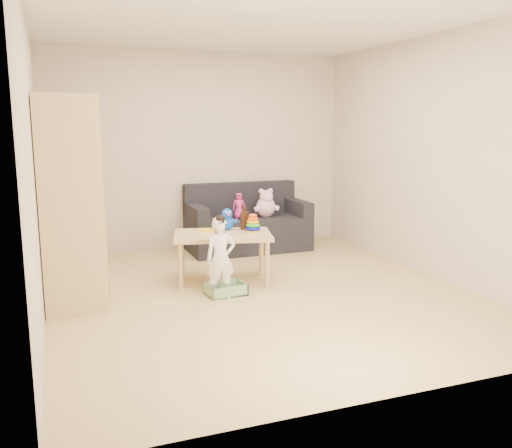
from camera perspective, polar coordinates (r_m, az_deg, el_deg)
name	(u,v)px	position (r m, az deg, el deg)	size (l,w,h in m)	color
room	(260,162)	(5.18, 0.45, 6.58)	(4.50, 4.50, 4.50)	tan
wardrobe	(70,201)	(5.32, -19.01, 2.32)	(0.53, 1.06, 1.90)	#D9BF77
sofa	(248,233)	(7.21, -0.86, -1.01)	(1.57, 0.78, 0.44)	black
play_table	(223,258)	(5.73, -3.51, -3.57)	(1.00, 0.63, 0.53)	#E4C07D
storage_bin	(226,289)	(5.37, -3.23, -6.83)	(0.38, 0.28, 0.11)	#7FA678
toddler	(221,259)	(5.17, -3.74, -3.74)	(0.28, 0.19, 0.77)	white
pink_bear	(266,205)	(7.19, 1.03, 2.03)	(0.28, 0.24, 0.32)	#FFBBCC
doll	(239,206)	(7.06, -1.81, 1.92)	(0.17, 0.11, 0.33)	#EE2C93
ring_stacker	(253,225)	(5.73, -0.33, -0.08)	(0.17, 0.17, 0.19)	yellow
brown_bottle	(244,220)	(5.86, -1.25, 0.44)	(0.09, 0.09, 0.25)	black
blue_plush	(227,219)	(5.83, -3.11, 0.54)	(0.20, 0.16, 0.24)	blue
wooden_figure	(216,229)	(5.61, -4.27, -0.55)	(0.04, 0.04, 0.11)	brown
yellow_book	(208,230)	(5.82, -5.06, -0.64)	(0.18, 0.18, 0.01)	yellow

